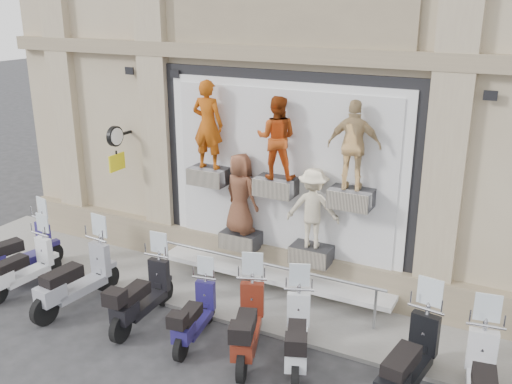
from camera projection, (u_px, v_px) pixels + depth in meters
ground at (210, 356)px, 9.83m from camera, size 90.00×90.00×0.00m
sidewalk at (264, 300)px, 11.58m from camera, size 16.00×2.20×0.08m
shop_vitrine at (281, 181)px, 11.35m from camera, size 5.60×0.83×4.30m
guard_rail at (262, 283)px, 11.36m from camera, size 5.06×0.10×0.93m
clock_sign_bracket at (116, 143)px, 12.70m from camera, size 0.10×0.80×1.02m
scooter_a at (17, 242)px, 12.37m from camera, size 1.08×2.15×1.68m
scooter_b at (21, 257)px, 11.80m from camera, size 0.66×1.90×1.52m
scooter_c at (75, 267)px, 11.13m from camera, size 0.83×2.19×1.74m
scooter_d at (142, 284)px, 10.61m from camera, size 0.71×2.00×1.60m
scooter_e at (194, 305)px, 10.06m from camera, size 0.80×1.79×1.40m
scooter_f at (248, 313)px, 9.62m from camera, size 1.24×2.08×1.63m
scooter_g at (297, 323)px, 9.36m from camera, size 1.22×1.99×1.56m
scooter_h at (410, 348)px, 8.54m from camera, size 0.93×2.21×1.74m
scooter_i at (484, 369)px, 8.08m from camera, size 0.92×2.15×1.69m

